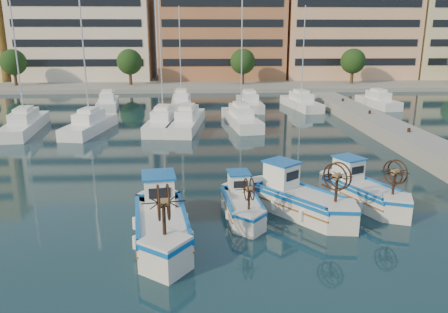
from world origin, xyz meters
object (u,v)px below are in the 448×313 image
at_px(fishing_boat_a, 161,221).
at_px(fishing_boat_b, 242,202).
at_px(fishing_boat_d, 362,189).
at_px(fishing_boat_c, 298,197).

relative_size(fishing_boat_a, fishing_boat_b, 1.35).
bearing_deg(fishing_boat_a, fishing_boat_b, 25.94).
relative_size(fishing_boat_a, fishing_boat_d, 1.14).
distance_m(fishing_boat_c, fishing_boat_d, 3.68).
height_order(fishing_boat_b, fishing_boat_c, fishing_boat_c).
bearing_deg(fishing_boat_b, fishing_boat_d, 5.55).
xyz_separation_m(fishing_boat_a, fishing_boat_c, (6.33, 2.53, -0.06)).
height_order(fishing_boat_a, fishing_boat_c, fishing_boat_a).
bearing_deg(fishing_boat_c, fishing_boat_b, 143.57).
relative_size(fishing_boat_c, fishing_boat_d, 1.04).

